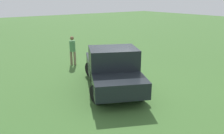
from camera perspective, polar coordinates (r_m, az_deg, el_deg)
ground_plane at (r=9.90m, az=2.82°, el=-4.72°), size 80.00×80.00×0.00m
pickup_truck at (r=9.33m, az=0.12°, el=-0.15°), size 4.98×3.77×1.78m
person_bystander at (r=12.84m, az=-10.03°, el=4.54°), size 0.44×0.44×1.65m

